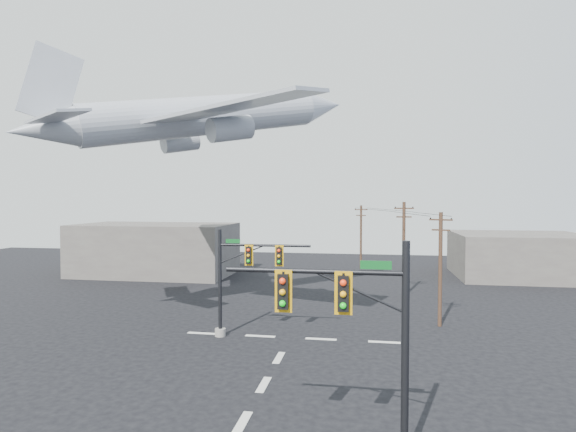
% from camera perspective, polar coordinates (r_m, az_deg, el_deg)
% --- Properties ---
extents(ground, '(120.00, 120.00, 0.00)m').
position_cam_1_polar(ground, '(21.21, -5.44, -23.20)').
color(ground, black).
rests_on(ground, ground).
extents(lane_markings, '(14.00, 21.20, 0.01)m').
position_cam_1_polar(lane_markings, '(25.99, -2.23, -18.27)').
color(lane_markings, beige).
rests_on(lane_markings, ground).
extents(signal_mast_near, '(6.54, 0.84, 7.66)m').
position_cam_1_polar(signal_mast_near, '(17.00, 9.19, -15.02)').
color(signal_mast_near, gray).
rests_on(signal_mast_near, ground).
extents(signal_mast_far, '(6.32, 0.77, 7.04)m').
position_cam_1_polar(signal_mast_far, '(31.62, -5.87, -7.56)').
color(signal_mast_far, gray).
rests_on(signal_mast_far, ground).
extents(utility_pole_a, '(1.53, 0.73, 8.08)m').
position_cam_1_polar(utility_pole_a, '(35.71, 17.60, -5.76)').
color(utility_pole_a, '#432B1D').
rests_on(utility_pole_a, ground).
extents(utility_pole_b, '(1.77, 0.29, 8.73)m').
position_cam_1_polar(utility_pole_b, '(45.35, 13.55, -3.63)').
color(utility_pole_b, '#432B1D').
rests_on(utility_pole_b, ground).
extents(utility_pole_c, '(1.64, 0.56, 8.15)m').
position_cam_1_polar(utility_pole_c, '(62.44, 8.64, -2.30)').
color(utility_pole_c, '#432B1D').
rests_on(utility_pole_c, ground).
extents(power_lines, '(7.47, 27.23, 0.05)m').
position_cam_1_polar(power_lines, '(48.74, 12.13, 0.60)').
color(power_lines, black).
extents(airliner, '(22.65, 21.92, 7.28)m').
position_cam_1_polar(airliner, '(37.83, -9.86, 11.50)').
color(airliner, '#A2A6AD').
extents(building_left, '(18.00, 10.00, 6.00)m').
position_cam_1_polar(building_left, '(59.37, -15.42, -3.81)').
color(building_left, '#615D55').
rests_on(building_left, ground).
extents(building_right, '(14.00, 12.00, 5.00)m').
position_cam_1_polar(building_right, '(61.28, 25.69, -4.23)').
color(building_right, '#615D55').
rests_on(building_right, ground).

